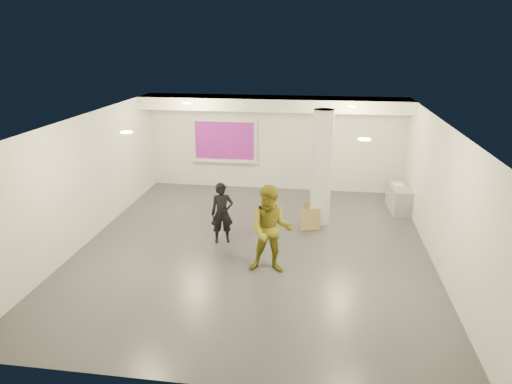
% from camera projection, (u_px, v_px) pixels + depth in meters
% --- Properties ---
extents(floor, '(8.00, 9.00, 0.01)m').
position_uv_depth(floor, '(254.00, 248.00, 10.68)').
color(floor, '#34373B').
rests_on(floor, ground).
extents(ceiling, '(8.00, 9.00, 0.01)m').
position_uv_depth(ceiling, '(253.00, 120.00, 9.71)').
color(ceiling, white).
rests_on(ceiling, floor).
extents(wall_back, '(8.00, 0.01, 3.00)m').
position_uv_depth(wall_back, '(274.00, 143.00, 14.41)').
color(wall_back, silver).
rests_on(wall_back, floor).
extents(wall_front, '(8.00, 0.01, 3.00)m').
position_uv_depth(wall_front, '(203.00, 293.00, 5.98)').
color(wall_front, silver).
rests_on(wall_front, floor).
extents(wall_left, '(0.01, 9.00, 3.00)m').
position_uv_depth(wall_left, '(86.00, 180.00, 10.73)').
color(wall_left, silver).
rests_on(wall_left, floor).
extents(wall_right, '(0.01, 9.00, 3.00)m').
position_uv_depth(wall_right, '(440.00, 196.00, 9.66)').
color(wall_right, silver).
rests_on(wall_right, floor).
extents(soffit_band, '(8.00, 1.10, 0.36)m').
position_uv_depth(soffit_band, '(273.00, 103.00, 13.47)').
color(soffit_band, silver).
rests_on(soffit_band, ceiling).
extents(downlight_nw, '(0.22, 0.22, 0.02)m').
position_uv_depth(downlight_nw, '(187.00, 103.00, 12.35)').
color(downlight_nw, '#FFE795').
rests_on(downlight_nw, ceiling).
extents(downlight_ne, '(0.22, 0.22, 0.02)m').
position_uv_depth(downlight_ne, '(352.00, 107.00, 11.76)').
color(downlight_ne, '#FFE795').
rests_on(downlight_ne, ceiling).
extents(downlight_sw, '(0.22, 0.22, 0.02)m').
position_uv_depth(downlight_sw, '(127.00, 132.00, 8.60)').
color(downlight_sw, '#FFE795').
rests_on(downlight_sw, ceiling).
extents(downlight_se, '(0.22, 0.22, 0.02)m').
position_uv_depth(downlight_se, '(364.00, 139.00, 8.01)').
color(downlight_se, '#FFE795').
rests_on(downlight_se, ceiling).
extents(column, '(0.52, 0.52, 3.00)m').
position_uv_depth(column, '(322.00, 168.00, 11.68)').
color(column, silver).
rests_on(column, floor).
extents(projection_screen, '(2.10, 0.13, 1.42)m').
position_uv_depth(projection_screen, '(224.00, 141.00, 14.57)').
color(projection_screen, silver).
rests_on(projection_screen, wall_back).
extents(credenza, '(0.60, 1.25, 0.71)m').
position_uv_depth(credenza, '(399.00, 198.00, 12.89)').
color(credenza, gray).
rests_on(credenza, floor).
extents(papers_stack, '(0.27, 0.34, 0.02)m').
position_uv_depth(papers_stack, '(398.00, 184.00, 12.92)').
color(papers_stack, white).
rests_on(papers_stack, credenza).
extents(cardboard_back, '(0.49, 0.11, 0.53)m').
position_uv_depth(cardboard_back, '(313.00, 212.00, 12.12)').
color(cardboard_back, olive).
rests_on(cardboard_back, floor).
extents(cardboard_front, '(0.52, 0.26, 0.55)m').
position_uv_depth(cardboard_front, '(311.00, 220.00, 11.60)').
color(cardboard_front, olive).
rests_on(cardboard_front, floor).
extents(woman, '(0.61, 0.48, 1.47)m').
position_uv_depth(woman, '(222.00, 213.00, 10.77)').
color(woman, black).
rests_on(woman, floor).
extents(man, '(0.94, 0.75, 1.89)m').
position_uv_depth(man, '(271.00, 230.00, 9.33)').
color(man, olive).
rests_on(man, floor).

